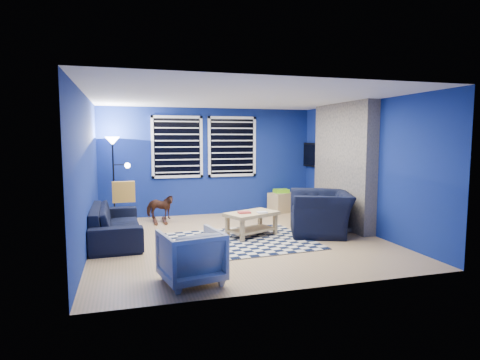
% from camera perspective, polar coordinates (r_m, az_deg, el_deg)
% --- Properties ---
extents(floor, '(5.00, 5.00, 0.00)m').
position_cam_1_polar(floor, '(7.25, -0.27, -8.42)').
color(floor, tan).
rests_on(floor, ground).
extents(ceiling, '(5.00, 5.00, 0.00)m').
position_cam_1_polar(ceiling, '(7.06, -0.28, 11.65)').
color(ceiling, white).
rests_on(ceiling, wall_back).
extents(wall_back, '(5.00, 0.00, 5.00)m').
position_cam_1_polar(wall_back, '(9.47, -4.39, 2.62)').
color(wall_back, navy).
rests_on(wall_back, floor).
extents(wall_left, '(0.00, 5.00, 5.00)m').
position_cam_1_polar(wall_left, '(6.81, -20.98, 0.92)').
color(wall_left, navy).
rests_on(wall_left, floor).
extents(wall_right, '(0.00, 5.00, 5.00)m').
position_cam_1_polar(wall_right, '(8.09, 17.05, 1.80)').
color(wall_right, navy).
rests_on(wall_right, floor).
extents(fireplace, '(0.65, 2.00, 2.50)m').
position_cam_1_polar(fireplace, '(8.44, 14.38, 1.67)').
color(fireplace, gray).
rests_on(fireplace, floor).
extents(window_left, '(1.17, 0.06, 1.42)m').
position_cam_1_polar(window_left, '(9.29, -8.91, 4.66)').
color(window_left, black).
rests_on(window_left, wall_back).
extents(window_right, '(1.17, 0.06, 1.42)m').
position_cam_1_polar(window_right, '(9.54, -1.11, 4.76)').
color(window_right, black).
rests_on(window_right, wall_back).
extents(tv, '(0.07, 1.00, 0.58)m').
position_cam_1_polar(tv, '(9.79, 10.41, 3.53)').
color(tv, black).
rests_on(tv, wall_right).
extents(rug, '(2.63, 2.17, 0.02)m').
position_cam_1_polar(rug, '(7.09, -0.21, -8.69)').
color(rug, black).
rests_on(rug, floor).
extents(sofa, '(2.14, 0.88, 0.62)m').
position_cam_1_polar(sofa, '(7.44, -17.28, -5.88)').
color(sofa, black).
rests_on(sofa, floor).
extents(armchair_big, '(1.53, 1.44, 0.80)m').
position_cam_1_polar(armchair_big, '(7.73, 11.38, -4.60)').
color(armchair_big, black).
rests_on(armchair_big, floor).
extents(armchair_bent, '(0.84, 0.86, 0.67)m').
position_cam_1_polar(armchair_bent, '(5.12, -6.97, -10.73)').
color(armchair_bent, gray).
rests_on(armchair_bent, floor).
extents(rocking_horse, '(0.51, 0.70, 0.53)m').
position_cam_1_polar(rocking_horse, '(8.74, -11.35, -3.79)').
color(rocking_horse, '#482317').
rests_on(rocking_horse, floor).
extents(coffee_table, '(1.08, 0.88, 0.47)m').
position_cam_1_polar(coffee_table, '(7.38, 1.66, -5.56)').
color(coffee_table, tan).
rests_on(coffee_table, rug).
extents(cabinet, '(0.68, 0.57, 0.57)m').
position_cam_1_polar(cabinet, '(9.84, 5.87, -3.12)').
color(cabinet, tan).
rests_on(cabinet, floor).
extents(floor_lamp, '(0.50, 0.31, 1.83)m').
position_cam_1_polar(floor_lamp, '(8.80, -17.51, 3.74)').
color(floor_lamp, black).
rests_on(floor_lamp, floor).
extents(throw_pillow, '(0.41, 0.14, 0.39)m').
position_cam_1_polar(throw_pillow, '(7.71, -16.22, -1.63)').
color(throw_pillow, gold).
rests_on(throw_pillow, sofa).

